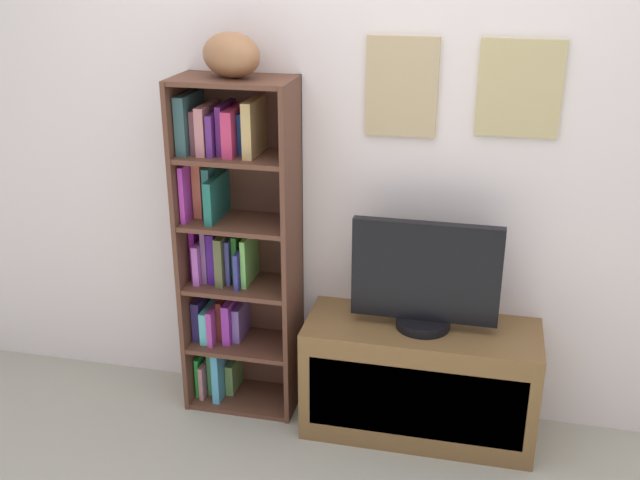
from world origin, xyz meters
name	(u,v)px	position (x,y,z in m)	size (l,w,h in m)	color
back_wall	(354,151)	(0.00, 1.13, 1.16)	(4.80, 0.08, 2.31)	silver
bookshelf	(231,245)	(-0.50, 0.99, 0.75)	(0.49, 0.28, 1.47)	#543123
football	(231,55)	(-0.45, 0.96, 1.56)	(0.27, 0.17, 0.17)	#94613C
tv_stand	(419,379)	(0.34, 0.91, 0.25)	(0.96, 0.38, 0.50)	brown
television	(425,278)	(0.34, 0.91, 0.72)	(0.59, 0.22, 0.45)	black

